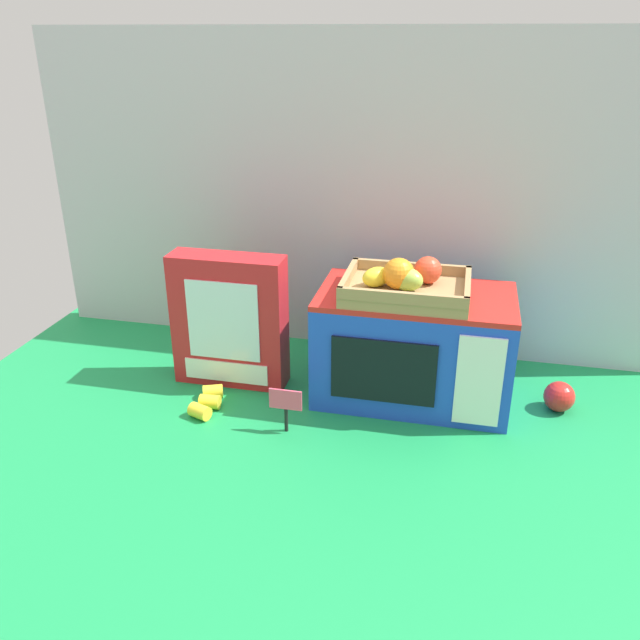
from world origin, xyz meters
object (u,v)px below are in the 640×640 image
Objects in this scene: food_groups_crate at (406,285)px; price_sign at (286,404)px; loose_toy_banana at (208,401)px; loose_toy_apple at (559,396)px; toy_microwave at (413,346)px; cookie_set_box at (229,321)px.

food_groups_crate is 0.36m from price_sign.
loose_toy_banana is 1.95× the size of loose_toy_apple.
toy_microwave is 1.36× the size of cookie_set_box.
loose_toy_apple is at bearing 2.42° from cookie_set_box.
loose_toy_apple reaches higher than loose_toy_banana.
toy_microwave is at bearing 20.18° from loose_toy_banana.
price_sign is at bearing -138.65° from toy_microwave.
cookie_set_box is at bearing 85.11° from loose_toy_banana.
toy_microwave is 4.29× the size of price_sign.
loose_toy_apple is at bearing 20.83° from price_sign.
cookie_set_box is at bearing -179.47° from food_groups_crate.
food_groups_crate is 2.67× the size of price_sign.
food_groups_crate is 3.92× the size of loose_toy_apple.
loose_toy_apple is (0.33, 0.00, -0.09)m from toy_microwave.
cookie_set_box reaches higher than toy_microwave.
toy_microwave is 6.31× the size of loose_toy_apple.
loose_toy_banana is at bearing -159.82° from toy_microwave.
loose_toy_banana is at bearing -94.89° from cookie_set_box.
toy_microwave is 0.43m from cookie_set_box.
cookie_set_box is at bearing -177.58° from loose_toy_apple.
toy_microwave is 1.61× the size of food_groups_crate.
price_sign is at bearing -44.88° from cookie_set_box.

